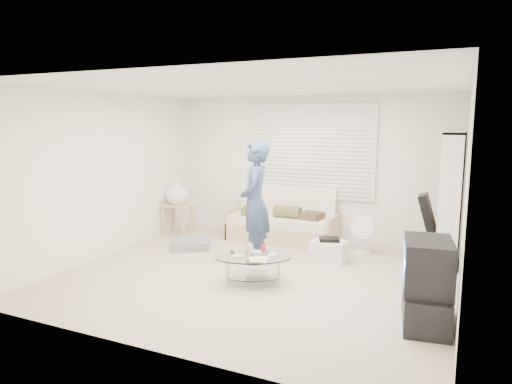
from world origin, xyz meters
The scene contains 13 objects.
ground centered at (0.00, 0.00, 0.00)m, with size 5.00×5.00×0.00m, color #B6A58E.
room_shell centered at (0.00, 0.48, 1.63)m, with size 5.02×4.52×2.51m.
window_blinds centered at (0.00, 2.20, 1.55)m, with size 2.32×0.08×1.62m.
futon_sofa centered at (-0.35, 1.87, 0.30)m, with size 1.90×0.76×0.93m.
grey_floor_pillow centered at (-1.54, 0.82, 0.07)m, with size 0.60×0.60×0.14m, color gray.
side_table centered at (-2.22, 1.45, 0.74)m, with size 0.50×0.41×1.00m.
bookshelf centered at (2.32, 1.61, 0.96)m, with size 0.30×0.81×1.91m.
guitar_case centered at (2.09, 1.50, 0.45)m, with size 0.42×0.38×1.01m.
floor_fan centered at (1.10, 1.63, 0.37)m, with size 0.38×0.25×0.63m.
storage_bin centered at (0.73, 1.03, 0.16)m, with size 0.54×0.40×0.36m.
tv_unit centered at (2.20, -0.64, 0.43)m, with size 0.55×0.87×0.89m.
coffee_table centered at (0.10, -0.29, 0.30)m, with size 1.15×0.98×0.49m.
standing_person centered at (-0.27, 0.56, 0.89)m, with size 0.65×0.43×1.79m, color navy.
Camera 1 is at (2.46, -5.38, 2.06)m, focal length 32.00 mm.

